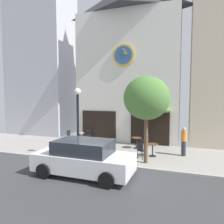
% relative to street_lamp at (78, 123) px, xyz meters
% --- Properties ---
extents(ground_plane, '(28.07, 12.05, 0.13)m').
position_rel_street_lamp_xyz_m(ground_plane, '(1.04, -1.55, -2.00)').
color(ground_plane, gray).
extents(clock_building, '(7.75, 3.71, 11.90)m').
position_rel_street_lamp_xyz_m(clock_building, '(1.35, 5.67, 4.17)').
color(clock_building, silver).
rests_on(clock_building, ground_plane).
extents(neighbor_building_left, '(5.63, 3.49, 12.48)m').
position_rel_street_lamp_xyz_m(neighbor_building_left, '(-7.00, 6.21, 4.27)').
color(neighbor_building_left, '#B2B2BC').
rests_on(neighbor_building_left, ground_plane).
extents(street_lamp, '(0.36, 0.36, 3.88)m').
position_rel_street_lamp_xyz_m(street_lamp, '(0.00, 0.00, 0.00)').
color(street_lamp, black).
rests_on(street_lamp, ground_plane).
extents(street_tree, '(2.34, 2.11, 4.47)m').
position_rel_street_lamp_xyz_m(street_tree, '(3.73, 0.31, 1.36)').
color(street_tree, brown).
rests_on(street_tree, ground_plane).
extents(cafe_table_center_left, '(0.63, 0.63, 0.76)m').
position_rel_street_lamp_xyz_m(cafe_table_center_left, '(-1.59, 3.23, -1.46)').
color(cafe_table_center_left, black).
rests_on(cafe_table_center_left, ground_plane).
extents(cafe_table_near_curb, '(0.67, 0.67, 0.77)m').
position_rel_street_lamp_xyz_m(cafe_table_near_curb, '(0.22, 1.72, -1.44)').
color(cafe_table_near_curb, black).
rests_on(cafe_table_near_curb, ground_plane).
extents(cafe_table_center, '(0.67, 0.67, 0.72)m').
position_rel_street_lamp_xyz_m(cafe_table_center, '(2.64, 3.08, -1.48)').
color(cafe_table_center, black).
rests_on(cafe_table_center, ground_plane).
extents(cafe_table_leftmost, '(0.65, 0.65, 0.72)m').
position_rel_street_lamp_xyz_m(cafe_table_leftmost, '(3.91, 1.59, -1.48)').
color(cafe_table_leftmost, black).
rests_on(cafe_table_leftmost, ground_plane).
extents(cafe_chair_facing_wall, '(0.53, 0.53, 0.90)m').
position_rel_street_lamp_xyz_m(cafe_chair_facing_wall, '(3.37, 0.93, -1.44)').
color(cafe_chair_facing_wall, black).
rests_on(cafe_chair_facing_wall, ground_plane).
extents(cafe_chair_mid_row, '(0.44, 0.44, 0.90)m').
position_rel_street_lamp_xyz_m(cafe_chair_mid_row, '(-2.45, 3.25, -1.44)').
color(cafe_chair_mid_row, black).
rests_on(cafe_chair_mid_row, ground_plane).
extents(cafe_chair_by_entrance, '(0.46, 0.46, 0.90)m').
position_rel_street_lamp_xyz_m(cafe_chair_by_entrance, '(-1.36, 4.05, -1.44)').
color(cafe_chair_by_entrance, black).
rests_on(cafe_chair_by_entrance, ground_plane).
extents(cafe_chair_under_awning, '(0.56, 0.56, 0.90)m').
position_rel_street_lamp_xyz_m(cafe_chair_under_awning, '(0.76, 1.12, -1.44)').
color(cafe_chair_under_awning, black).
rests_on(cafe_chair_under_awning, ground_plane).
extents(cafe_chair_left_end, '(0.57, 0.57, 0.90)m').
position_rel_street_lamp_xyz_m(cafe_chair_left_end, '(3.13, 3.80, -1.44)').
color(cafe_chair_left_end, black).
rests_on(cafe_chair_left_end, ground_plane).
extents(cafe_chair_near_lamp, '(0.42, 0.42, 0.90)m').
position_rel_street_lamp_xyz_m(cafe_chair_near_lamp, '(-0.59, 1.81, -1.44)').
color(cafe_chair_near_lamp, black).
rests_on(cafe_chair_near_lamp, ground_plane).
extents(pedestrian_orange, '(0.44, 0.44, 1.67)m').
position_rel_street_lamp_xyz_m(pedestrian_orange, '(5.58, 2.30, -1.11)').
color(pedestrian_orange, '#2D2D38').
rests_on(pedestrian_orange, ground_plane).
extents(parked_car_white, '(4.32, 2.06, 1.55)m').
position_rel_street_lamp_xyz_m(parked_car_white, '(1.47, -2.25, -1.21)').
color(parked_car_white, white).
rests_on(parked_car_white, ground_plane).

